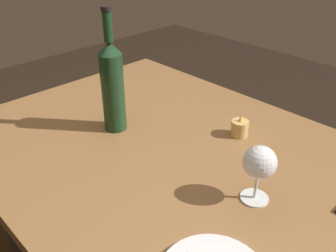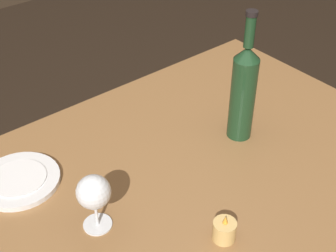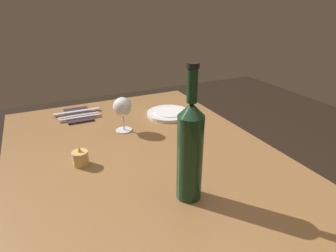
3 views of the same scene
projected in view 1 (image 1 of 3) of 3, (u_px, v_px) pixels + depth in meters
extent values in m
cube|color=olive|center=(178.00, 160.00, 1.01)|extent=(1.30, 0.90, 0.04)
cylinder|color=brown|center=(147.00, 141.00, 1.78)|extent=(0.06, 0.06, 0.70)
cylinder|color=white|center=(255.00, 197.00, 0.85)|extent=(0.07, 0.07, 0.00)
cylinder|color=white|center=(257.00, 185.00, 0.83)|extent=(0.01, 0.01, 0.07)
sphere|color=white|center=(261.00, 162.00, 0.79)|extent=(0.08, 0.08, 0.08)
cylinder|color=#510A14|center=(260.00, 163.00, 0.80)|extent=(0.06, 0.06, 0.02)
cylinder|color=#19381E|center=(113.00, 93.00, 1.07)|extent=(0.07, 0.07, 0.24)
cone|color=#19381E|center=(109.00, 48.00, 1.00)|extent=(0.07, 0.07, 0.03)
cylinder|color=#19381E|center=(108.00, 26.00, 0.97)|extent=(0.03, 0.03, 0.08)
cylinder|color=black|center=(106.00, 8.00, 0.95)|extent=(0.03, 0.03, 0.01)
cylinder|color=#DBB266|center=(240.00, 128.00, 1.08)|extent=(0.05, 0.05, 0.05)
cylinder|color=white|center=(239.00, 130.00, 1.08)|extent=(0.04, 0.04, 0.03)
cone|color=#F99E2D|center=(241.00, 118.00, 1.06)|extent=(0.01, 0.01, 0.02)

